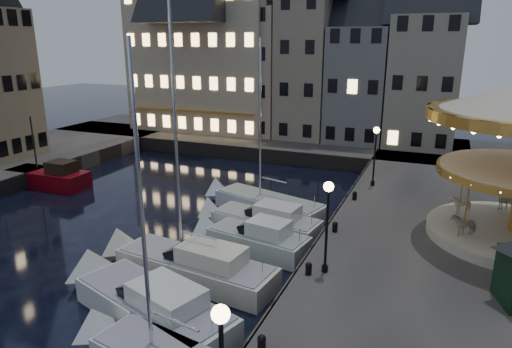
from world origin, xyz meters
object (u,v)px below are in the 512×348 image
at_px(streetlamp_c, 375,148).
at_px(bollard_a, 262,342).
at_px(bollard_c, 335,226).
at_px(bollard_d, 355,195).
at_px(motorboat_b, 147,304).
at_px(motorboat_c, 189,265).
at_px(motorboat_d, 252,239).
at_px(motorboat_e, 260,222).
at_px(red_fishing_boat, 50,178).
at_px(motorboat_f, 262,204).
at_px(bollard_b, 309,268).
at_px(streetlamp_b, 327,214).

distance_m(streetlamp_c, bollard_a, 19.66).
distance_m(bollard_c, bollard_d, 5.50).
bearing_deg(motorboat_b, motorboat_c, 92.12).
bearing_deg(motorboat_b, motorboat_d, 78.93).
bearing_deg(motorboat_e, red_fishing_boat, 174.38).
bearing_deg(motorboat_c, motorboat_e, 80.42).
bearing_deg(bollard_a, motorboat_c, 138.37).
relative_size(motorboat_d, motorboat_f, 0.57).
relative_size(streetlamp_c, motorboat_f, 0.36).
relative_size(streetlamp_c, motorboat_b, 0.48).
xyz_separation_m(motorboat_e, motorboat_f, (-1.13, 3.22, -0.11)).
relative_size(bollard_b, motorboat_e, 0.07).
distance_m(bollard_b, motorboat_d, 5.78).
distance_m(bollard_a, bollard_b, 5.50).
distance_m(bollard_c, motorboat_d, 4.58).
bearing_deg(bollard_d, streetlamp_c, 80.27).
height_order(bollard_b, bollard_d, same).
xyz_separation_m(streetlamp_b, red_fishing_boat, (-24.04, 7.56, -3.33)).
relative_size(bollard_a, bollard_c, 1.00).
xyz_separation_m(streetlamp_b, motorboat_c, (-6.51, -0.75, -3.34)).
relative_size(streetlamp_c, motorboat_d, 0.63).
relative_size(streetlamp_b, bollard_b, 7.32).
bearing_deg(motorboat_b, bollard_c, 56.78).
bearing_deg(streetlamp_b, motorboat_f, 126.19).
height_order(streetlamp_c, bollard_a, streetlamp_c).
xyz_separation_m(streetlamp_b, bollard_b, (-0.60, -0.50, -2.41)).
xyz_separation_m(bollard_a, motorboat_d, (-4.30, 9.24, -0.97)).
bearing_deg(motorboat_d, motorboat_c, -111.99).
bearing_deg(red_fishing_boat, bollard_c, -7.43).
bearing_deg(bollard_c, motorboat_f, 143.21).
bearing_deg(motorboat_b, red_fishing_boat, 146.10).
bearing_deg(red_fishing_boat, bollard_a, -30.04).
distance_m(bollard_b, red_fishing_boat, 24.80).
bearing_deg(bollard_a, bollard_d, 90.00).
bearing_deg(motorboat_e, bollard_d, 41.61).
xyz_separation_m(bollard_d, motorboat_c, (-5.91, -10.75, -0.92)).
distance_m(bollard_a, motorboat_e, 12.71).
xyz_separation_m(streetlamp_c, motorboat_e, (-5.41, -7.78, -3.38)).
height_order(motorboat_d, motorboat_f, motorboat_f).
distance_m(motorboat_d, red_fishing_boat, 19.63).
relative_size(motorboat_b, motorboat_c, 0.72).
distance_m(bollard_b, bollard_d, 10.50).
xyz_separation_m(motorboat_b, motorboat_f, (-0.17, 13.26, -0.12)).
distance_m(motorboat_f, red_fishing_boat, 17.55).
bearing_deg(motorboat_f, motorboat_d, -73.89).
height_order(bollard_c, motorboat_e, motorboat_e).
height_order(streetlamp_c, motorboat_f, motorboat_f).
distance_m(motorboat_d, motorboat_e, 2.54).
xyz_separation_m(bollard_a, bollard_c, (0.00, 10.50, 0.00)).
distance_m(motorboat_d, motorboat_f, 5.94).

